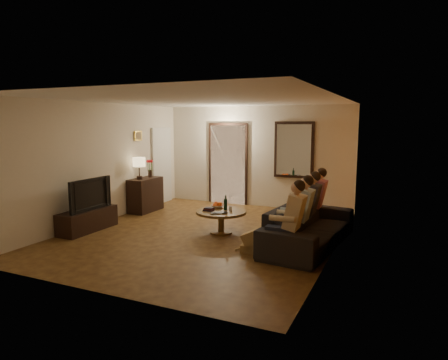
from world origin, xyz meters
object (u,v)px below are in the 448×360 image
at_px(sofa, 309,226).
at_px(dog, 256,237).
at_px(table_lamp, 139,168).
at_px(tv, 86,194).
at_px(wine_bottle, 225,202).
at_px(person_b, 300,216).
at_px(coffee_table, 221,222).
at_px(person_c, 308,209).
at_px(person_a, 291,224).
at_px(bowl, 218,206).
at_px(dresser, 145,195).
at_px(laptop, 220,214).
at_px(person_d, 315,203).
at_px(tv_stand, 88,220).

relative_size(sofa, dog, 4.42).
relative_size(table_lamp, tv, 0.49).
xyz_separation_m(sofa, wine_bottle, (-1.72, 0.21, 0.24)).
height_order(person_b, coffee_table, person_b).
bearing_deg(coffee_table, sofa, -3.72).
height_order(table_lamp, wine_bottle, table_lamp).
bearing_deg(person_c, person_a, -90.00).
relative_size(sofa, bowl, 9.56).
bearing_deg(person_b, wine_bottle, 162.35).
bearing_deg(bowl, person_b, -18.96).
relative_size(dresser, wine_bottle, 2.98).
distance_m(dresser, sofa, 4.45).
relative_size(person_c, dog, 2.14).
xyz_separation_m(dresser, table_lamp, (0.00, -0.22, 0.68)).
height_order(person_a, dog, person_a).
bearing_deg(laptop, wine_bottle, 56.97).
xyz_separation_m(sofa, person_c, (-0.10, 0.30, 0.24)).
relative_size(table_lamp, person_d, 0.45).
height_order(table_lamp, sofa, table_lamp).
bearing_deg(tv, table_lamp, 0.00).
distance_m(tv_stand, person_c, 4.37).
xyz_separation_m(tv, person_d, (4.20, 1.74, -0.15)).
distance_m(tv_stand, person_b, 4.25).
bearing_deg(table_lamp, wine_bottle, -15.38).
distance_m(bowl, laptop, 0.57).
relative_size(tv, person_a, 0.92).
xyz_separation_m(coffee_table, laptop, (0.10, -0.28, 0.24)).
relative_size(person_c, person_d, 1.00).
distance_m(sofa, bowl, 1.98).
xyz_separation_m(sofa, dog, (-0.71, -0.79, -0.08)).
xyz_separation_m(person_a, person_c, (0.00, 1.20, 0.00)).
xyz_separation_m(tv_stand, coffee_table, (2.53, 0.95, 0.01)).
distance_m(person_c, wine_bottle, 1.62).
xyz_separation_m(bowl, wine_bottle, (0.23, -0.12, 0.12)).
distance_m(tv, person_b, 4.24).
bearing_deg(table_lamp, person_d, -0.35).
height_order(tv, person_b, person_b).
bearing_deg(wine_bottle, laptop, -82.50).
bearing_deg(person_d, tv_stand, -157.52).
bearing_deg(dresser, dog, -28.33).
distance_m(table_lamp, tv, 1.80).
height_order(tv_stand, person_a, person_a).
distance_m(person_c, coffee_table, 1.72).
distance_m(dresser, person_b, 4.45).
bearing_deg(person_c, sofa, -71.57).
xyz_separation_m(tv_stand, person_c, (4.20, 1.14, 0.38)).
bearing_deg(person_c, dog, -119.46).
bearing_deg(dog, tv, 175.25).
bearing_deg(laptop, bowl, 78.72).
relative_size(person_c, coffee_table, 1.21).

